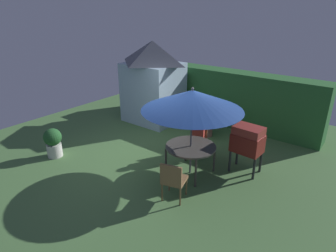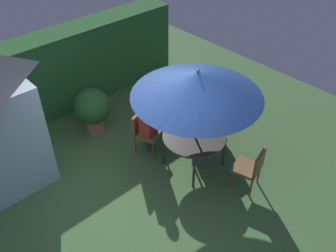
% 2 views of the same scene
% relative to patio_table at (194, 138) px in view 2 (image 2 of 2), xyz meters
% --- Properties ---
extents(ground_plane, '(11.00, 11.00, 0.00)m').
position_rel_patio_table_xyz_m(ground_plane, '(-1.04, 0.08, -0.68)').
color(ground_plane, '#47703D').
extents(hedge_backdrop, '(6.66, 0.76, 1.85)m').
position_rel_patio_table_xyz_m(hedge_backdrop, '(-1.04, 3.58, 0.25)').
color(hedge_backdrop, '#28602D').
rests_on(hedge_backdrop, ground).
extents(patio_table, '(1.21, 1.21, 0.74)m').
position_rel_patio_table_xyz_m(patio_table, '(0.00, 0.00, 0.00)').
color(patio_table, '#47423D').
rests_on(patio_table, ground).
extents(patio_umbrella, '(2.32, 2.32, 2.17)m').
position_rel_patio_table_xyz_m(patio_umbrella, '(0.00, 0.00, 1.20)').
color(patio_umbrella, '#4C4C51').
rests_on(patio_umbrella, ground).
extents(bbq_grill, '(0.73, 0.54, 1.20)m').
position_rel_patio_table_xyz_m(bbq_grill, '(1.03, 0.88, 0.17)').
color(bbq_grill, maroon).
rests_on(bbq_grill, ground).
extents(chair_near_shed, '(0.60, 0.61, 0.90)m').
position_rel_patio_table_xyz_m(chair_near_shed, '(-0.41, 1.00, -0.15)').
color(chair_near_shed, olive).
rests_on(chair_near_shed, ground).
extents(chair_far_side, '(0.57, 0.57, 0.90)m').
position_rel_patio_table_xyz_m(chair_far_side, '(0.32, -1.13, -0.15)').
color(chair_far_side, olive).
rests_on(chair_far_side, ground).
extents(potted_plant_by_shed, '(0.78, 0.78, 1.08)m').
position_rel_patio_table_xyz_m(potted_plant_by_shed, '(-0.85, 2.19, -0.04)').
color(potted_plant_by_shed, '#936651').
rests_on(potted_plant_by_shed, ground).
extents(person_in_red, '(0.41, 0.35, 1.26)m').
position_rel_patio_table_xyz_m(person_in_red, '(-0.38, 0.92, 0.11)').
color(person_in_red, '#CC3D33').
rests_on(person_in_red, ground).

